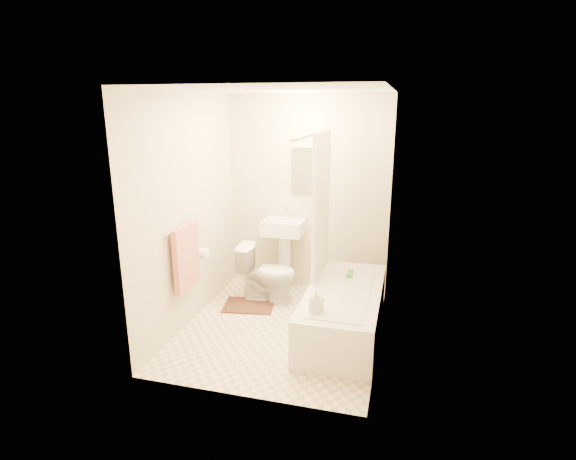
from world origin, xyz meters
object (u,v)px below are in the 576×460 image
(bath_mat, at_px, (249,305))
(bathtub, at_px, (344,311))
(toilet, at_px, (267,274))
(sink, at_px, (284,251))
(soap_bottle, at_px, (316,302))

(bath_mat, bearing_deg, bathtub, -15.74)
(toilet, distance_m, bathtub, 1.13)
(sink, height_order, bath_mat, sink)
(toilet, relative_size, sink, 0.71)
(bathtub, bearing_deg, sink, 132.48)
(bathtub, height_order, bath_mat, bathtub)
(soap_bottle, bearing_deg, sink, 115.04)
(sink, bearing_deg, toilet, -100.87)
(sink, distance_m, soap_bottle, 1.73)
(sink, bearing_deg, bathtub, -47.88)
(bath_mat, bearing_deg, toilet, 53.78)
(bathtub, relative_size, soap_bottle, 7.83)
(sink, relative_size, bathtub, 0.59)
(toilet, xyz_separation_m, soap_bottle, (0.81, -1.13, 0.24))
(toilet, relative_size, soap_bottle, 3.24)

